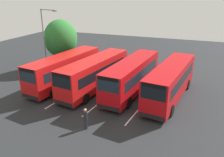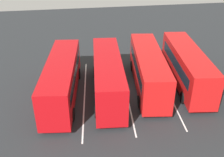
{
  "view_description": "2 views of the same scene",
  "coord_description": "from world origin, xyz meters",
  "px_view_note": "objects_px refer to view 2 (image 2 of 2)",
  "views": [
    {
      "loc": [
        21.84,
        8.16,
        10.08
      ],
      "look_at": [
        0.97,
        -0.02,
        1.71
      ],
      "focal_mm": 37.23,
      "sensor_mm": 36.0,
      "label": 1
    },
    {
      "loc": [
        -20.38,
        4.76,
        12.7
      ],
      "look_at": [
        0.16,
        1.31,
        1.34
      ],
      "focal_mm": 41.9,
      "sensor_mm": 36.0,
      "label": 2
    }
  ],
  "objects_px": {
    "bus_center_left": "(148,68)",
    "bus_center_right": "(108,75)",
    "bus_far_right": "(62,78)",
    "pedestrian": "(108,49)",
    "bus_far_left": "(187,66)"
  },
  "relations": [
    {
      "from": "bus_far_left",
      "to": "bus_center_left",
      "type": "bearing_deg",
      "value": 96.88
    },
    {
      "from": "bus_far_right",
      "to": "bus_center_left",
      "type": "bearing_deg",
      "value": -78.71
    },
    {
      "from": "bus_far_left",
      "to": "bus_far_right",
      "type": "height_order",
      "value": "same"
    },
    {
      "from": "pedestrian",
      "to": "bus_center_left",
      "type": "bearing_deg",
      "value": 19.07
    },
    {
      "from": "bus_far_left",
      "to": "bus_center_left",
      "type": "relative_size",
      "value": 1.0
    },
    {
      "from": "bus_center_left",
      "to": "bus_center_right",
      "type": "bearing_deg",
      "value": 108.32
    },
    {
      "from": "bus_far_left",
      "to": "bus_far_right",
      "type": "xyz_separation_m",
      "value": [
        -0.55,
        11.7,
        0.0
      ]
    },
    {
      "from": "bus_center_right",
      "to": "pedestrian",
      "type": "bearing_deg",
      "value": -3.21
    },
    {
      "from": "bus_center_left",
      "to": "bus_far_right",
      "type": "relative_size",
      "value": 1.0
    },
    {
      "from": "bus_center_right",
      "to": "pedestrian",
      "type": "xyz_separation_m",
      "value": [
        8.13,
        -1.22,
        -0.85
      ]
    },
    {
      "from": "bus_center_right",
      "to": "bus_far_right",
      "type": "bearing_deg",
      "value": 93.63
    },
    {
      "from": "pedestrian",
      "to": "bus_far_right",
      "type": "bearing_deg",
      "value": -34.07
    },
    {
      "from": "bus_center_left",
      "to": "bus_far_right",
      "type": "distance_m",
      "value": 7.95
    },
    {
      "from": "bus_center_right",
      "to": "bus_far_left",
      "type": "bearing_deg",
      "value": -79.66
    },
    {
      "from": "bus_far_left",
      "to": "bus_center_right",
      "type": "height_order",
      "value": "same"
    }
  ]
}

